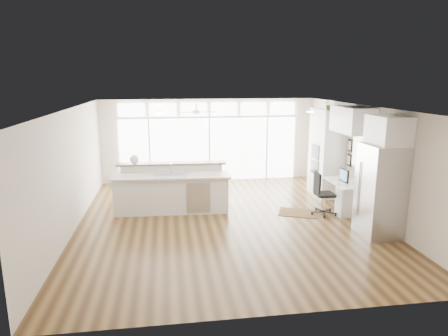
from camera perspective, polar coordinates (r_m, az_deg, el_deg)
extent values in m
cube|color=#412A14|center=(9.70, 0.47, -7.56)|extent=(7.00, 8.00, 0.02)
cube|color=silver|center=(9.13, 0.50, 8.62)|extent=(7.00, 8.00, 0.02)
cube|color=beige|center=(13.22, -2.16, 3.99)|extent=(7.00, 0.04, 2.70)
cube|color=beige|center=(5.56, 6.83, -8.48)|extent=(7.00, 0.04, 2.70)
cube|color=beige|center=(9.45, -20.98, -0.37)|extent=(0.04, 8.00, 2.70)
cube|color=beige|center=(10.43, 19.86, 0.88)|extent=(0.04, 8.00, 2.70)
cube|color=white|center=(13.21, -2.12, 2.66)|extent=(5.80, 0.06, 2.08)
cube|color=white|center=(13.05, -2.16, 8.43)|extent=(5.90, 0.06, 0.40)
cube|color=white|center=(10.64, 19.00, 2.26)|extent=(0.04, 0.85, 0.85)
cube|color=white|center=(11.86, -4.00, 8.46)|extent=(1.16, 1.16, 0.32)
cube|color=white|center=(9.32, 0.31, 8.58)|extent=(3.40, 3.00, 0.02)
cube|color=white|center=(11.90, 14.39, 2.14)|extent=(0.64, 1.20, 2.50)
cube|color=white|center=(10.75, 16.98, -3.90)|extent=(0.72, 1.30, 0.76)
cube|color=white|center=(10.40, 17.88, 6.58)|extent=(0.64, 1.30, 0.64)
cube|color=#B6B6BB|center=(9.18, 21.45, -3.04)|extent=(0.76, 0.90, 2.00)
cube|color=white|center=(8.96, 22.45, 5.02)|extent=(0.64, 0.90, 0.60)
cube|color=black|center=(11.21, 17.51, 2.09)|extent=(0.06, 0.22, 0.80)
cube|color=white|center=(10.28, -7.49, -2.99)|extent=(3.02, 1.26, 1.18)
cube|color=#382412|center=(10.39, 10.58, -6.30)|extent=(1.16, 1.02, 0.01)
cube|color=black|center=(10.26, 14.19, -3.61)|extent=(0.56, 0.52, 1.08)
sphere|color=white|center=(10.58, -12.67, 1.21)|extent=(0.27, 0.27, 0.24)
cube|color=black|center=(10.58, 16.78, -1.00)|extent=(0.09, 0.45, 0.37)
cube|color=white|center=(10.55, 15.89, -1.96)|extent=(0.19, 0.36, 0.02)
imported|color=#39632A|center=(11.74, 14.76, 8.67)|extent=(0.28, 0.31, 0.22)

